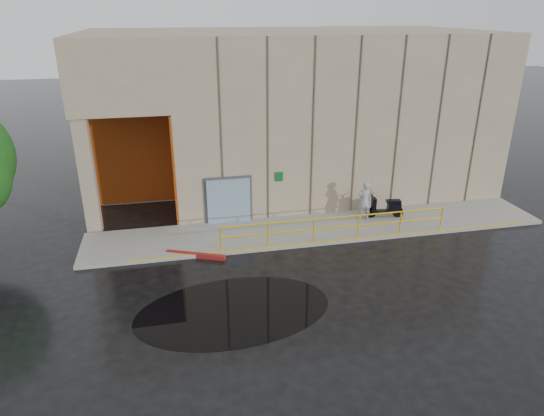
{
  "coord_description": "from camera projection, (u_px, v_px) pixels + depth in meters",
  "views": [
    {
      "loc": [
        -2.11,
        -13.92,
        9.0
      ],
      "look_at": [
        1.53,
        3.0,
        1.86
      ],
      "focal_mm": 32.0,
      "sensor_mm": 36.0,
      "label": 1
    }
  ],
  "objects": [
    {
      "name": "person",
      "position": [
        365.0,
        201.0,
        21.63
      ],
      "size": [
        0.66,
        0.43,
        1.79
      ],
      "primitive_type": "imported",
      "rotation": [
        0.0,
        0.0,
        3.14
      ],
      "color": "#9A9A9E",
      "rests_on": "sidewalk"
    },
    {
      "name": "puddle",
      "position": [
        234.0,
        310.0,
        15.6
      ],
      "size": [
        6.65,
        4.41,
        0.01
      ],
      "primitive_type": "cube",
      "rotation": [
        0.0,
        0.0,
        0.08
      ],
      "color": "black",
      "rests_on": "ground"
    },
    {
      "name": "red_curb",
      "position": [
        196.0,
        255.0,
        18.9
      ],
      "size": [
        2.27,
        1.13,
        0.18
      ],
      "primitive_type": "cube",
      "rotation": [
        0.0,
        0.0,
        -0.41
      ],
      "color": "maroon",
      "rests_on": "ground"
    },
    {
      "name": "scooter",
      "position": [
        386.0,
        202.0,
        21.91
      ],
      "size": [
        1.76,
        0.84,
        1.34
      ],
      "rotation": [
        0.0,
        0.0,
        -0.18
      ],
      "color": "black",
      "rests_on": "sidewalk"
    },
    {
      "name": "ground",
      "position": [
        246.0,
        295.0,
        16.42
      ],
      "size": [
        120.0,
        120.0,
        0.0
      ],
      "primitive_type": "plane",
      "color": "black",
      "rests_on": "ground"
    },
    {
      "name": "building",
      "position": [
        306.0,
        106.0,
        25.74
      ],
      "size": [
        20.0,
        10.17,
        8.0
      ],
      "color": "gray",
      "rests_on": "ground"
    },
    {
      "name": "guardrail",
      "position": [
        336.0,
        228.0,
        19.84
      ],
      "size": [
        9.56,
        0.06,
        1.03
      ],
      "color": "yellow",
      "rests_on": "sidewalk"
    },
    {
      "name": "sidewalk",
      "position": [
        320.0,
        228.0,
        21.24
      ],
      "size": [
        20.0,
        3.0,
        0.15
      ],
      "primitive_type": "cube",
      "color": "gray",
      "rests_on": "ground"
    }
  ]
}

